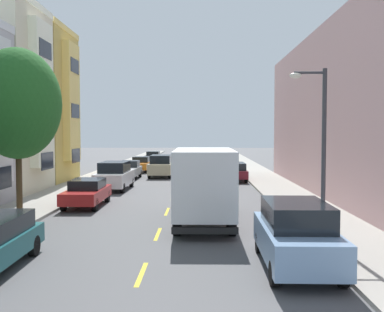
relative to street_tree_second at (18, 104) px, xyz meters
name	(u,v)px	position (x,y,z in m)	size (l,w,h in m)	color
ground_plane	(179,183)	(6.40, 15.47, -5.20)	(160.00, 160.00, 0.00)	#4C4C4F
sidewalk_left	(82,185)	(-0.70, 13.47, -5.13)	(3.20, 120.00, 0.14)	#A39E93
sidewalk_right	(274,185)	(13.50, 13.47, -5.13)	(3.20, 120.00, 0.14)	#A39E93
lane_centerline_dashes	(175,192)	(6.40, 9.97, -5.20)	(0.14, 47.20, 0.01)	yellow
townhouse_fifth_mustard	(1,108)	(-7.63, 15.73, 0.66)	(11.48, 6.57, 12.13)	tan
street_tree_second	(18,104)	(0.00, 0.00, 0.00)	(3.79, 3.79, 7.52)	#47331E
street_lamp	(319,139)	(12.33, -3.52, -1.49)	(1.35, 0.28, 6.09)	#38383D
delivery_box_truck	(204,181)	(8.20, -0.47, -3.35)	(2.42, 7.32, 3.24)	white
parked_suv_white	(115,175)	(2.19, 11.01, -4.22)	(2.08, 4.85, 1.93)	silver
parked_hatchback_orange	(141,164)	(2.15, 25.15, -4.45)	(1.85, 4.04, 1.50)	orange
parked_sedan_red	(87,192)	(1.99, 4.10, -4.45)	(1.81, 4.51, 1.43)	#AD1E1E
parked_suv_sky	(296,234)	(10.82, -6.87, -4.22)	(2.01, 4.83, 1.93)	#7A9EC6
parked_wagon_burgundy	(234,171)	(10.84, 16.90, -4.40)	(1.85, 4.71, 1.50)	maroon
parked_sedan_black	(153,157)	(1.91, 39.72, -4.45)	(1.87, 4.53, 1.43)	black
parked_hatchback_navy	(223,160)	(10.74, 32.01, -4.45)	(1.86, 4.05, 1.50)	navy
parked_hatchback_silver	(129,170)	(1.98, 18.75, -4.45)	(1.79, 4.02, 1.50)	#B2B5BA
moving_champagne_sedan	(161,166)	(4.60, 20.17, -4.22)	(1.95, 4.80, 1.93)	tan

